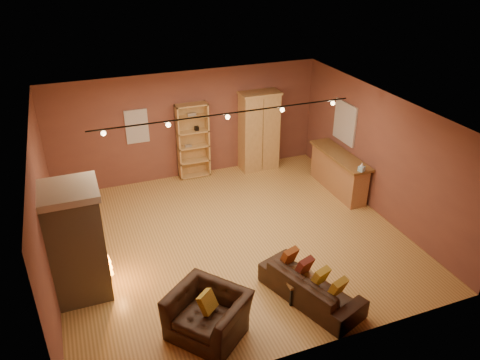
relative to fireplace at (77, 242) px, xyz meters
name	(u,v)px	position (x,y,z in m)	size (l,w,h in m)	color
floor	(232,238)	(3.04, 0.60, -1.06)	(7.00, 7.00, 0.00)	#AE7F3D
ceiling	(231,113)	(3.04, 0.60, 1.74)	(7.00, 7.00, 0.00)	brown
back_wall	(188,125)	(3.04, 3.85, 0.34)	(7.00, 0.02, 2.80)	brown
left_wall	(44,213)	(-0.46, 0.60, 0.34)	(0.02, 6.50, 2.80)	brown
right_wall	(379,154)	(6.54, 0.60, 0.34)	(0.02, 6.50, 2.80)	brown
fireplace	(77,242)	(0.00, 0.00, 0.00)	(1.01, 0.98, 2.12)	tan
back_window	(137,126)	(1.74, 3.83, 0.49)	(0.56, 0.04, 0.86)	beige
bookcase	(193,140)	(3.11, 3.74, -0.04)	(0.82, 0.32, 2.00)	tan
armoire	(259,131)	(4.91, 3.58, 0.02)	(1.06, 0.60, 2.15)	tan
bar_counter	(338,172)	(6.24, 1.65, -0.56)	(0.56, 2.06, 0.98)	#B27C51
tissue_box	(362,168)	(6.19, 0.69, 0.02)	(0.16, 0.16, 0.23)	#92CDEB
right_window	(345,122)	(6.51, 2.00, 0.59)	(0.05, 0.90, 1.00)	beige
loveseat	(311,281)	(3.68, -1.65, -0.67)	(1.17, 2.00, 0.79)	black
armchair	(208,308)	(1.76, -1.75, -0.55)	(1.32, 1.38, 1.01)	black
coffee_table	(298,278)	(3.53, -1.46, -0.70)	(0.58, 0.58, 0.42)	brown
track_rail	(228,115)	(3.04, 0.80, 1.63)	(5.20, 0.09, 0.13)	black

